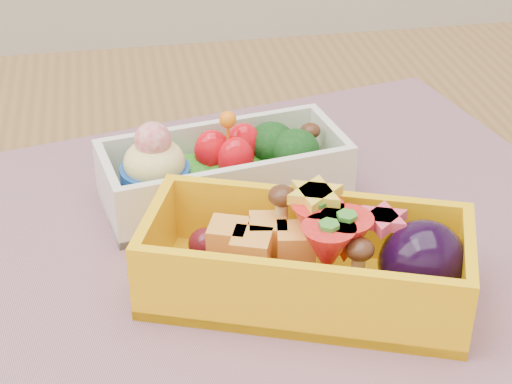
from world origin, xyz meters
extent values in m
cube|color=brown|center=(0.00, 0.00, 0.73)|extent=(1.20, 0.80, 0.04)
cube|color=#956670|center=(-0.04, 0.03, 0.75)|extent=(0.57, 0.48, 0.00)
cube|color=silver|center=(-0.04, 0.09, 0.78)|extent=(0.18, 0.10, 0.05)
ellipsoid|color=green|center=(-0.04, 0.09, 0.77)|extent=(0.17, 0.09, 0.02)
cylinder|color=#1649A7|center=(-0.09, 0.08, 0.78)|extent=(0.05, 0.05, 0.03)
sphere|color=red|center=(-0.09, 0.08, 0.81)|extent=(0.03, 0.03, 0.03)
ellipsoid|color=red|center=(-0.05, 0.09, 0.79)|extent=(0.03, 0.02, 0.03)
ellipsoid|color=red|center=(-0.03, 0.08, 0.79)|extent=(0.03, 0.02, 0.03)
ellipsoid|color=red|center=(-0.03, 0.10, 0.79)|extent=(0.03, 0.02, 0.03)
sphere|color=orange|center=(-0.04, 0.09, 0.82)|extent=(0.01, 0.01, 0.01)
ellipsoid|color=black|center=(-0.01, 0.10, 0.79)|extent=(0.03, 0.03, 0.03)
ellipsoid|color=black|center=(0.01, 0.09, 0.79)|extent=(0.03, 0.03, 0.03)
ellipsoid|color=#3F2111|center=(0.02, 0.10, 0.79)|extent=(0.02, 0.02, 0.01)
cube|color=yellow|center=(-0.01, -0.03, 0.78)|extent=(0.21, 0.15, 0.05)
ellipsoid|color=#520F1A|center=(-0.05, -0.02, 0.77)|extent=(0.11, 0.08, 0.02)
cube|color=orange|center=(-0.04, -0.02, 0.79)|extent=(0.06, 0.06, 0.02)
cone|color=red|center=(0.00, -0.02, 0.80)|extent=(0.04, 0.04, 0.03)
cone|color=red|center=(0.01, -0.04, 0.80)|extent=(0.04, 0.04, 0.03)
cone|color=red|center=(0.00, -0.05, 0.80)|extent=(0.04, 0.04, 0.03)
cylinder|color=yellow|center=(0.00, -0.02, 0.81)|extent=(0.04, 0.04, 0.01)
cylinder|color=#E53F5B|center=(0.03, -0.04, 0.81)|extent=(0.03, 0.03, 0.01)
ellipsoid|color=#3F2111|center=(-0.02, -0.01, 0.79)|extent=(0.02, 0.02, 0.01)
ellipsoid|color=#3F2111|center=(0.01, -0.06, 0.79)|extent=(0.02, 0.02, 0.01)
ellipsoid|color=black|center=(0.05, -0.06, 0.78)|extent=(0.05, 0.05, 0.05)
camera|label=1|loc=(-0.11, -0.43, 1.08)|focal=59.15mm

